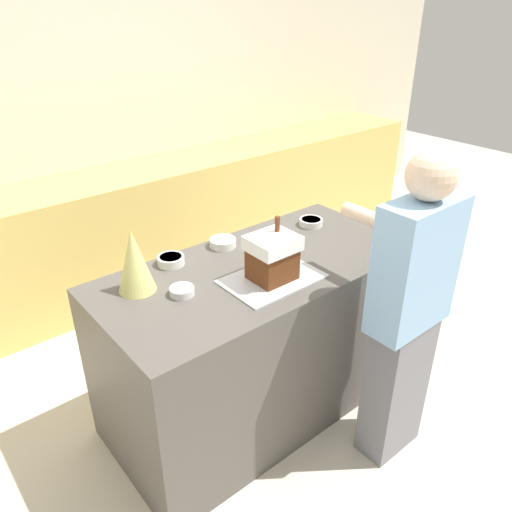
{
  "coord_description": "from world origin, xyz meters",
  "views": [
    {
      "loc": [
        -1.36,
        -1.63,
        2.07
      ],
      "look_at": [
        -0.02,
        0.0,
        0.95
      ],
      "focal_mm": 35.0,
      "sensor_mm": 36.0,
      "label": 1
    }
  ],
  "objects_px": {
    "decorative_tree": "(134,261)",
    "candy_bowl_front_corner": "(311,222)",
    "candy_bowl_behind_tray": "(223,242)",
    "person": "(407,314)",
    "candy_bowl_near_tray_left": "(182,291)",
    "candy_bowl_far_left": "(171,260)",
    "baking_tray": "(272,279)",
    "gingerbread_house": "(272,256)"
  },
  "relations": [
    {
      "from": "baking_tray",
      "to": "decorative_tree",
      "type": "xyz_separation_m",
      "value": [
        -0.52,
        0.31,
        0.14
      ]
    },
    {
      "from": "gingerbread_house",
      "to": "decorative_tree",
      "type": "relative_size",
      "value": 0.97
    },
    {
      "from": "candy_bowl_near_tray_left",
      "to": "candy_bowl_behind_tray",
      "type": "height_order",
      "value": "candy_bowl_behind_tray"
    },
    {
      "from": "baking_tray",
      "to": "candy_bowl_behind_tray",
      "type": "height_order",
      "value": "candy_bowl_behind_tray"
    },
    {
      "from": "gingerbread_house",
      "to": "candy_bowl_front_corner",
      "type": "xyz_separation_m",
      "value": [
        0.57,
        0.32,
        -0.1
      ]
    },
    {
      "from": "gingerbread_house",
      "to": "person",
      "type": "xyz_separation_m",
      "value": [
        0.37,
        -0.5,
        -0.21
      ]
    },
    {
      "from": "decorative_tree",
      "to": "candy_bowl_front_corner",
      "type": "distance_m",
      "value": 1.1
    },
    {
      "from": "candy_bowl_near_tray_left",
      "to": "person",
      "type": "xyz_separation_m",
      "value": [
        0.76,
        -0.65,
        -0.11
      ]
    },
    {
      "from": "decorative_tree",
      "to": "candy_bowl_front_corner",
      "type": "bearing_deg",
      "value": 0.07
    },
    {
      "from": "baking_tray",
      "to": "person",
      "type": "height_order",
      "value": "person"
    },
    {
      "from": "baking_tray",
      "to": "candy_bowl_far_left",
      "type": "height_order",
      "value": "candy_bowl_far_left"
    },
    {
      "from": "candy_bowl_far_left",
      "to": "candy_bowl_near_tray_left",
      "type": "bearing_deg",
      "value": -111.55
    },
    {
      "from": "baking_tray",
      "to": "candy_bowl_front_corner",
      "type": "relative_size",
      "value": 3.37
    },
    {
      "from": "candy_bowl_far_left",
      "to": "person",
      "type": "height_order",
      "value": "person"
    },
    {
      "from": "decorative_tree",
      "to": "candy_bowl_near_tray_left",
      "type": "relative_size",
      "value": 2.7
    },
    {
      "from": "candy_bowl_near_tray_left",
      "to": "candy_bowl_far_left",
      "type": "bearing_deg",
      "value": 68.45
    },
    {
      "from": "baking_tray",
      "to": "decorative_tree",
      "type": "distance_m",
      "value": 0.63
    },
    {
      "from": "candy_bowl_behind_tray",
      "to": "person",
      "type": "height_order",
      "value": "person"
    },
    {
      "from": "gingerbread_house",
      "to": "decorative_tree",
      "type": "bearing_deg",
      "value": 149.05
    },
    {
      "from": "gingerbread_house",
      "to": "person",
      "type": "bearing_deg",
      "value": -53.54
    },
    {
      "from": "candy_bowl_near_tray_left",
      "to": "candy_bowl_far_left",
      "type": "distance_m",
      "value": 0.29
    },
    {
      "from": "candy_bowl_front_corner",
      "to": "person",
      "type": "xyz_separation_m",
      "value": [
        -0.2,
        -0.81,
        -0.11
      ]
    },
    {
      "from": "decorative_tree",
      "to": "candy_bowl_near_tray_left",
      "type": "distance_m",
      "value": 0.24
    },
    {
      "from": "candy_bowl_near_tray_left",
      "to": "decorative_tree",
      "type": "bearing_deg",
      "value": 129.14
    },
    {
      "from": "baking_tray",
      "to": "candy_bowl_far_left",
      "type": "distance_m",
      "value": 0.51
    },
    {
      "from": "candy_bowl_far_left",
      "to": "candy_bowl_behind_tray",
      "type": "bearing_deg",
      "value": -0.49
    },
    {
      "from": "decorative_tree",
      "to": "candy_bowl_behind_tray",
      "type": "xyz_separation_m",
      "value": [
        0.55,
        0.11,
        -0.12
      ]
    },
    {
      "from": "person",
      "to": "candy_bowl_far_left",
      "type": "bearing_deg",
      "value": 125.39
    },
    {
      "from": "candy_bowl_near_tray_left",
      "to": "candy_bowl_far_left",
      "type": "relative_size",
      "value": 0.82
    },
    {
      "from": "candy_bowl_far_left",
      "to": "candy_bowl_front_corner",
      "type": "bearing_deg",
      "value": -7.12
    },
    {
      "from": "baking_tray",
      "to": "decorative_tree",
      "type": "height_order",
      "value": "decorative_tree"
    },
    {
      "from": "decorative_tree",
      "to": "candy_bowl_behind_tray",
      "type": "bearing_deg",
      "value": 10.89
    },
    {
      "from": "baking_tray",
      "to": "gingerbread_house",
      "type": "relative_size",
      "value": 1.58
    },
    {
      "from": "gingerbread_house",
      "to": "person",
      "type": "distance_m",
      "value": 0.65
    },
    {
      "from": "candy_bowl_near_tray_left",
      "to": "candy_bowl_front_corner",
      "type": "bearing_deg",
      "value": 9.58
    },
    {
      "from": "candy_bowl_near_tray_left",
      "to": "candy_bowl_front_corner",
      "type": "distance_m",
      "value": 0.98
    },
    {
      "from": "candy_bowl_front_corner",
      "to": "gingerbread_house",
      "type": "bearing_deg",
      "value": -151.07
    },
    {
      "from": "candy_bowl_far_left",
      "to": "candy_bowl_front_corner",
      "type": "height_order",
      "value": "candy_bowl_far_left"
    },
    {
      "from": "gingerbread_house",
      "to": "decorative_tree",
      "type": "height_order",
      "value": "decorative_tree"
    },
    {
      "from": "baking_tray",
      "to": "gingerbread_house",
      "type": "distance_m",
      "value": 0.12
    },
    {
      "from": "candy_bowl_behind_tray",
      "to": "candy_bowl_far_left",
      "type": "bearing_deg",
      "value": 179.51
    },
    {
      "from": "candy_bowl_behind_tray",
      "to": "person",
      "type": "xyz_separation_m",
      "value": [
        0.34,
        -0.92,
        -0.12
      ]
    }
  ]
}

